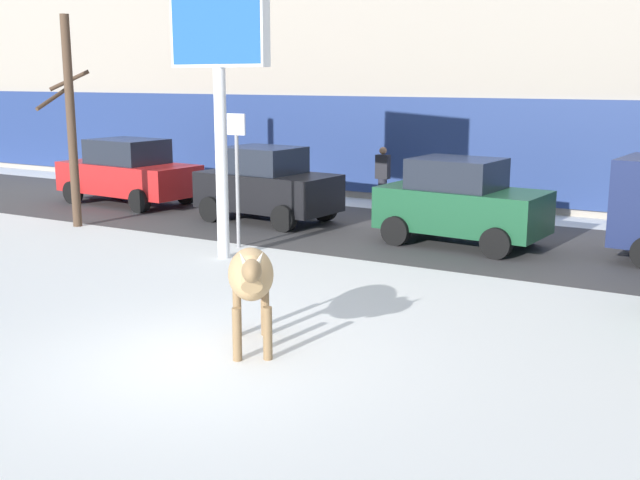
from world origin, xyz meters
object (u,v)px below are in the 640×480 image
at_px(billboard, 218,36).
at_px(car_red_sedan, 128,172).
at_px(cow_tan, 251,277).
at_px(car_darkgreen_hatchback, 461,202).
at_px(pedestrian_near_billboard, 383,179).
at_px(bare_tree_far_back, 70,120).
at_px(street_sign, 237,169).
at_px(car_black_hatchback, 267,185).

height_order(billboard, car_red_sedan, billboard).
xyz_separation_m(cow_tan, car_darkgreen_hatchback, (0.07, 7.70, -0.07)).
height_order(pedestrian_near_billboard, bare_tree_far_back, bare_tree_far_back).
height_order(billboard, bare_tree_far_back, billboard).
distance_m(cow_tan, car_red_sedan, 12.95).
bearing_deg(street_sign, cow_tan, -52.36).
bearing_deg(bare_tree_far_back, car_black_hatchback, 37.92).
bearing_deg(billboard, bare_tree_far_back, 169.59).
bearing_deg(car_darkgreen_hatchback, bare_tree_far_back, -163.24).
relative_size(cow_tan, pedestrian_near_billboard, 1.03).
distance_m(car_red_sedan, pedestrian_near_billboard, 7.22).
height_order(car_red_sedan, pedestrian_near_billboard, car_red_sedan).
height_order(billboard, car_black_hatchback, billboard).
height_order(car_black_hatchback, pedestrian_near_billboard, car_black_hatchback).
height_order(car_red_sedan, car_darkgreen_hatchback, car_darkgreen_hatchback).
height_order(cow_tan, bare_tree_far_back, bare_tree_far_back).
relative_size(pedestrian_near_billboard, street_sign, 0.61).
bearing_deg(bare_tree_far_back, street_sign, 0.22).
xyz_separation_m(billboard, street_sign, (-0.33, 0.97, -2.64)).
bearing_deg(car_red_sedan, car_black_hatchback, -3.57).
bearing_deg(street_sign, car_darkgreen_hatchback, 33.55).
bearing_deg(street_sign, billboard, -71.32).
bearing_deg(bare_tree_far_back, car_darkgreen_hatchback, 16.76).
bearing_deg(cow_tan, car_red_sedan, 140.69).
relative_size(cow_tan, bare_tree_far_back, 0.36).
distance_m(car_darkgreen_hatchback, bare_tree_far_back, 9.34).
bearing_deg(car_darkgreen_hatchback, street_sign, -146.45).
bearing_deg(street_sign, car_black_hatchback, 112.60).
relative_size(bare_tree_far_back, street_sign, 1.77).
bearing_deg(cow_tan, bare_tree_far_back, 150.00).
bearing_deg(car_red_sedan, cow_tan, -39.31).
height_order(car_darkgreen_hatchback, pedestrian_near_billboard, car_darkgreen_hatchback).
relative_size(billboard, bare_tree_far_back, 1.12).
bearing_deg(bare_tree_far_back, billboard, -10.41).
relative_size(car_darkgreen_hatchback, pedestrian_near_billboard, 2.09).
distance_m(bare_tree_far_back, street_sign, 4.92).
bearing_deg(billboard, car_black_hatchback, 111.62).
distance_m(car_red_sedan, bare_tree_far_back, 3.78).
height_order(cow_tan, car_red_sedan, car_red_sedan).
relative_size(cow_tan, billboard, 0.32).
distance_m(cow_tan, street_sign, 6.43).
relative_size(billboard, car_darkgreen_hatchback, 1.54).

